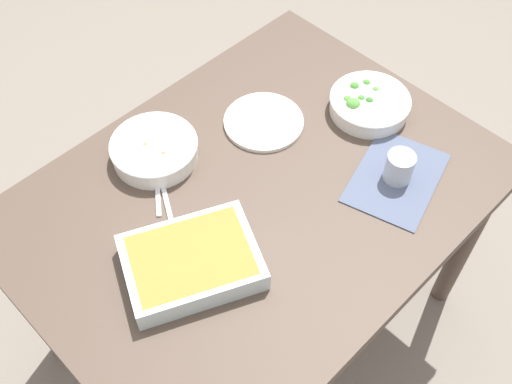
# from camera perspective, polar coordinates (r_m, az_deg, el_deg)

# --- Properties ---
(ground_plane) EXTENTS (6.00, 6.00, 0.00)m
(ground_plane) POSITION_cam_1_polar(r_m,az_deg,el_deg) (2.19, -0.00, -11.78)
(ground_plane) COLOR slate
(dining_table) EXTENTS (1.20, 0.90, 0.74)m
(dining_table) POSITION_cam_1_polar(r_m,az_deg,el_deg) (1.62, -0.00, -1.92)
(dining_table) COLOR #4C3D33
(dining_table) RESTS_ON ground_plane
(placemat) EXTENTS (0.33, 0.27, 0.00)m
(placemat) POSITION_cam_1_polar(r_m,az_deg,el_deg) (1.62, 12.86, 1.30)
(placemat) COLOR #4C5670
(placemat) RESTS_ON dining_table
(stew_bowl) EXTENTS (0.23, 0.23, 0.06)m
(stew_bowl) POSITION_cam_1_polar(r_m,az_deg,el_deg) (1.62, -9.40, 3.93)
(stew_bowl) COLOR white
(stew_bowl) RESTS_ON dining_table
(broccoli_bowl) EXTENTS (0.22, 0.22, 0.07)m
(broccoli_bowl) POSITION_cam_1_polar(r_m,az_deg,el_deg) (1.74, 10.42, 8.08)
(broccoli_bowl) COLOR white
(broccoli_bowl) RESTS_ON dining_table
(baking_dish) EXTENTS (0.37, 0.33, 0.06)m
(baking_dish) POSITION_cam_1_polar(r_m,az_deg,el_deg) (1.41, -6.00, -6.42)
(baking_dish) COLOR silver
(baking_dish) RESTS_ON dining_table
(drink_cup) EXTENTS (0.07, 0.07, 0.08)m
(drink_cup) POSITION_cam_1_polar(r_m,az_deg,el_deg) (1.59, 13.09, 2.12)
(drink_cup) COLOR #B2BCC6
(drink_cup) RESTS_ON dining_table
(side_plate) EXTENTS (0.22, 0.22, 0.01)m
(side_plate) POSITION_cam_1_polar(r_m,az_deg,el_deg) (1.70, 0.71, 6.52)
(side_plate) COLOR white
(side_plate) RESTS_ON dining_table
(spoon_by_stew) EXTENTS (0.12, 0.15, 0.01)m
(spoon_by_stew) POSITION_cam_1_polar(r_m,az_deg,el_deg) (1.59, -9.15, 1.11)
(spoon_by_stew) COLOR silver
(spoon_by_stew) RESTS_ON dining_table
(fork_on_table) EXTENTS (0.10, 0.16, 0.01)m
(fork_on_table) POSITION_cam_1_polar(r_m,az_deg,el_deg) (1.53, -8.08, -1.74)
(fork_on_table) COLOR silver
(fork_on_table) RESTS_ON dining_table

